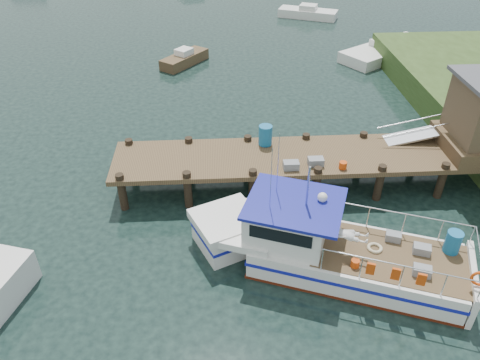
{
  "coord_description": "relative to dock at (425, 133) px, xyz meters",
  "views": [
    {
      "loc": [
        -1.88,
        -15.92,
        11.38
      ],
      "look_at": [
        -1.0,
        -1.5,
        1.3
      ],
      "focal_mm": 35.0,
      "sensor_mm": 36.0,
      "label": 1
    }
  ],
  "objects": [
    {
      "name": "moored_rowboat",
      "position": [
        -10.22,
        13.93,
        -1.85
      ],
      "size": [
        3.19,
        3.58,
        1.05
      ],
      "rotation": [
        0.0,
        0.0,
        0.38
      ],
      "color": "brown",
      "rests_on": "ground"
    },
    {
      "name": "lobster_boat",
      "position": [
        -5.03,
        -4.81,
        -1.41
      ],
      "size": [
        9.25,
        5.4,
        4.56
      ],
      "rotation": [
        0.0,
        0.0,
        -0.36
      ],
      "color": "silver",
      "rests_on": "ground"
    },
    {
      "name": "ground_plane",
      "position": [
        -6.51,
        -0.01,
        -2.24
      ],
      "size": [
        160.0,
        160.0,
        0.0
      ],
      "primitive_type": "plane",
      "color": "black"
    },
    {
      "name": "dock",
      "position": [
        0.0,
        0.0,
        0.0
      ],
      "size": [
        16.6,
        3.0,
        4.78
      ],
      "color": "brown",
      "rests_on": "ground"
    },
    {
      "name": "moored_b",
      "position": [
        -0.2,
        24.11,
        -1.85
      ],
      "size": [
        5.08,
        3.4,
        1.07
      ],
      "rotation": [
        0.0,
        0.0,
        0.21
      ],
      "color": "silver",
      "rests_on": "ground"
    },
    {
      "name": "moored_c",
      "position": [
        3.55,
        14.64,
        -1.82
      ],
      "size": [
        7.34,
        6.02,
        1.14
      ],
      "rotation": [
        0.0,
        0.0,
        0.41
      ],
      "color": "silver",
      "rests_on": "ground"
    }
  ]
}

